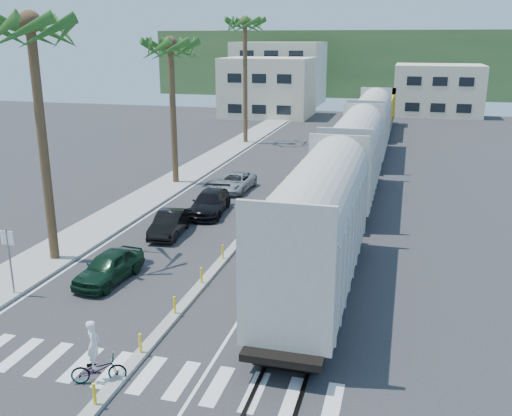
{
  "coord_description": "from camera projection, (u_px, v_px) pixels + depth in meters",
  "views": [
    {
      "loc": [
        8.26,
        -16.66,
        10.41
      ],
      "look_at": [
        0.94,
        10.75,
        2.0
      ],
      "focal_mm": 40.0,
      "sensor_mm": 36.0,
      "label": 1
    }
  ],
  "objects": [
    {
      "name": "lane_markings",
      "position": [
        265.0,
        179.0,
        44.12
      ],
      "size": [
        9.42,
        90.0,
        0.01
      ],
      "color": "silver",
      "rests_on": "ground"
    },
    {
      "name": "street_sign",
      "position": [
        9.0,
        252.0,
        23.53
      ],
      "size": [
        0.6,
        0.08,
        3.0
      ],
      "color": "slate",
      "rests_on": "ground"
    },
    {
      "name": "palm_trees",
      "position": [
        176.0,
        33.0,
        40.39
      ],
      "size": [
        3.5,
        37.2,
        13.75
      ],
      "color": "brown",
      "rests_on": "ground"
    },
    {
      "name": "ground",
      "position": [
        153.0,
        342.0,
        20.44
      ],
      "size": [
        140.0,
        140.0,
        0.0
      ],
      "primitive_type": "plane",
      "color": "#28282B",
      "rests_on": "ground"
    },
    {
      "name": "sidewalk",
      "position": [
        188.0,
        174.0,
        45.67
      ],
      "size": [
        3.0,
        90.0,
        0.15
      ],
      "primitive_type": "cube",
      "color": "gray",
      "rests_on": "ground"
    },
    {
      "name": "cyclist",
      "position": [
        97.0,
        363.0,
        17.86
      ],
      "size": [
        1.83,
        2.15,
        2.12
      ],
      "rotation": [
        0.0,
        0.0,
        1.97
      ],
      "color": "#9EA0A5",
      "rests_on": "ground"
    },
    {
      "name": "freight_train",
      "position": [
        361.0,
        144.0,
        42.51
      ],
      "size": [
        3.0,
        60.94,
        5.85
      ],
      "color": "#AFAEA0",
      "rests_on": "ground"
    },
    {
      "name": "car_second",
      "position": [
        170.0,
        223.0,
        31.43
      ],
      "size": [
        2.21,
        4.3,
        1.33
      ],
      "primitive_type": "imported",
      "rotation": [
        0.0,
        0.0,
        0.1
      ],
      "color": "black",
      "rests_on": "ground"
    },
    {
      "name": "median",
      "position": [
        277.0,
        197.0,
        38.9
      ],
      "size": [
        0.45,
        60.0,
        0.85
      ],
      "color": "gray",
      "rests_on": "ground"
    },
    {
      "name": "rails",
      "position": [
        362.0,
        176.0,
        45.13
      ],
      "size": [
        1.56,
        100.0,
        0.06
      ],
      "color": "black",
      "rests_on": "ground"
    },
    {
      "name": "car_rear",
      "position": [
        235.0,
        182.0,
        40.69
      ],
      "size": [
        2.47,
        4.67,
        1.25
      ],
      "primitive_type": "imported",
      "rotation": [
        0.0,
        0.0,
        -0.04
      ],
      "color": "#A2A5A8",
      "rests_on": "ground"
    },
    {
      "name": "hillside",
      "position": [
        369.0,
        63.0,
        111.36
      ],
      "size": [
        80.0,
        20.0,
        12.0
      ],
      "primitive_type": "cube",
      "color": "#385628",
      "rests_on": "ground"
    },
    {
      "name": "car_third",
      "position": [
        210.0,
        203.0,
        35.26
      ],
      "size": [
        2.88,
        5.16,
        1.39
      ],
      "primitive_type": "imported",
      "rotation": [
        0.0,
        0.0,
        0.1
      ],
      "color": "black",
      "rests_on": "ground"
    },
    {
      "name": "crosswalk",
      "position": [
        127.0,
        372.0,
        18.58
      ],
      "size": [
        14.0,
        2.2,
        0.01
      ],
      "primitive_type": "cube",
      "color": "silver",
      "rests_on": "ground"
    },
    {
      "name": "car_lead",
      "position": [
        109.0,
        267.0,
        25.38
      ],
      "size": [
        2.31,
        4.29,
        1.37
      ],
      "primitive_type": "imported",
      "rotation": [
        0.0,
        0.0,
        -0.09
      ],
      "color": "black",
      "rests_on": "ground"
    },
    {
      "name": "buildings",
      "position": [
        312.0,
        80.0,
        87.15
      ],
      "size": [
        38.0,
        27.0,
        10.0
      ],
      "color": "beige",
      "rests_on": "ground"
    }
  ]
}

